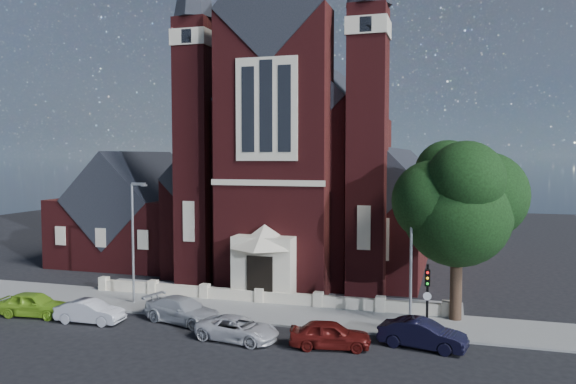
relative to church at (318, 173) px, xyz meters
name	(u,v)px	position (x,y,z in m)	size (l,w,h in m)	color
ground	(295,277)	(0.00, -7.94, -8.19)	(120.00, 120.00, 0.00)	black
pavement_strip	(250,311)	(0.00, -18.44, -8.19)	(60.00, 5.00, 0.12)	gray
forecourt_paving	(269,296)	(0.00, -14.44, -8.19)	(26.00, 3.00, 0.14)	gray
forecourt_wall	(260,303)	(0.00, -16.44, -8.19)	(24.00, 0.40, 0.90)	beige
church	(318,173)	(0.00, 0.00, 0.00)	(20.01, 34.90, 29.20)	#461214
parish_hall	(140,218)	(-16.00, -4.94, -4.17)	(12.00, 12.20, 10.24)	#461214
street_tree	(459,205)	(12.60, -17.23, -1.23)	(6.40, 6.60, 10.70)	black
street_lamp_left	(134,235)	(-7.91, -18.94, -3.59)	(1.16, 0.22, 8.09)	gray
street_lamp_right	(413,248)	(10.09, -18.94, -3.59)	(1.16, 0.22, 8.09)	gray
traffic_signal	(427,291)	(11.00, -20.52, -5.60)	(0.28, 0.42, 4.00)	black
car_lime_van	(34,304)	(-12.32, -23.17, -7.43)	(1.77, 4.41, 1.50)	#7CB223
car_silver_a	(90,311)	(-8.19, -23.36, -7.52)	(1.42, 4.07, 1.34)	#B0B1B8
car_silver_b	(183,310)	(-2.96, -21.77, -7.46)	(2.04, 5.03, 1.46)	#A9ACB1
car_white_suv	(238,329)	(1.33, -23.85, -7.56)	(2.09, 4.54, 1.26)	silver
car_dark_red	(330,334)	(6.31, -23.62, -7.48)	(1.68, 4.16, 1.42)	#54110E
car_navy	(423,334)	(10.87, -22.31, -7.46)	(1.54, 4.43, 1.46)	black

